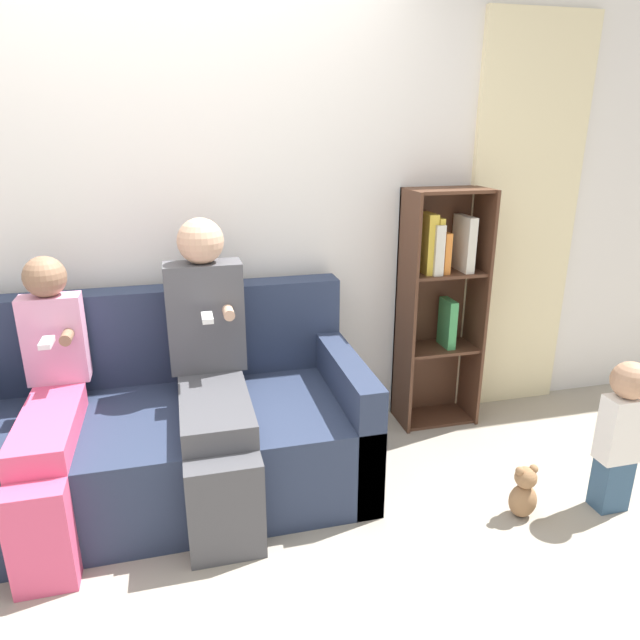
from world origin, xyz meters
TOP-DOWN VIEW (x-y plane):
  - ground_plane at (0.00, 0.00)m, footprint 14.00×14.00m
  - back_wall at (0.00, 1.05)m, footprint 10.00×0.06m
  - curtain_panel at (2.04, 1.00)m, footprint 0.69×0.04m
  - couch at (-0.08, 0.57)m, footprint 1.90×0.92m
  - adult_seated at (0.15, 0.48)m, footprint 0.37×0.89m
  - child_seated at (-0.55, 0.44)m, footprint 0.27×0.90m
  - toddler_standing at (1.92, -0.12)m, footprint 0.18×0.17m
  - bookshelf at (1.48, 0.91)m, footprint 0.46×0.28m
  - teddy_bear at (1.48, -0.08)m, footprint 0.13×0.11m

SIDE VIEW (x-z plane):
  - ground_plane at x=0.00m, z-range 0.00..0.00m
  - teddy_bear at x=1.48m, z-range -0.01..0.25m
  - couch at x=-0.08m, z-range -0.17..0.76m
  - toddler_standing at x=1.92m, z-range 0.04..0.78m
  - child_seated at x=-0.55m, z-range 0.01..1.16m
  - adult_seated at x=0.15m, z-range 0.01..1.32m
  - bookshelf at x=1.48m, z-range 0.10..1.48m
  - curtain_panel at x=2.04m, z-range 0.00..2.30m
  - back_wall at x=0.00m, z-range 0.00..2.55m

